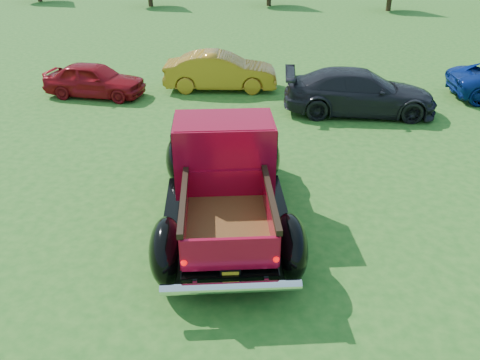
{
  "coord_description": "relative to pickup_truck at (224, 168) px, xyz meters",
  "views": [
    {
      "loc": [
        1.58,
        -7.68,
        5.49
      ],
      "look_at": [
        0.18,
        0.2,
        1.13
      ],
      "focal_mm": 35.0,
      "sensor_mm": 36.0,
      "label": 1
    }
  ],
  "objects": [
    {
      "name": "show_car_red",
      "position": [
        -6.22,
        6.81,
        -0.38
      ],
      "size": [
        3.64,
        1.53,
        1.23
      ],
      "primitive_type": "imported",
      "rotation": [
        0.0,
        0.0,
        1.55
      ],
      "color": "maroon",
      "rests_on": "ground"
    },
    {
      "name": "show_car_yellow",
      "position": [
        -1.91,
        8.42,
        -0.31
      ],
      "size": [
        4.37,
        2.11,
        1.38
      ],
      "primitive_type": "imported",
      "rotation": [
        0.0,
        0.0,
        1.73
      ],
      "color": "#B67718",
      "rests_on": "ground"
    },
    {
      "name": "show_car_grey",
      "position": [
        3.12,
        6.7,
        -0.28
      ],
      "size": [
        5.09,
        2.45,
        1.43
      ],
      "primitive_type": "imported",
      "rotation": [
        0.0,
        0.0,
        1.66
      ],
      "color": "black",
      "rests_on": "ground"
    },
    {
      "name": "pickup_truck",
      "position": [
        0.0,
        0.0,
        0.0
      ],
      "size": [
        3.71,
        5.99,
        2.1
      ],
      "rotation": [
        0.0,
        0.0,
        0.24
      ],
      "color": "black",
      "rests_on": "ground"
    },
    {
      "name": "ground",
      "position": [
        0.28,
        -0.91,
        -1.0
      ],
      "size": [
        120.0,
        120.0,
        0.0
      ],
      "primitive_type": "plane",
      "color": "#245E1B",
      "rests_on": "ground"
    }
  ]
}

